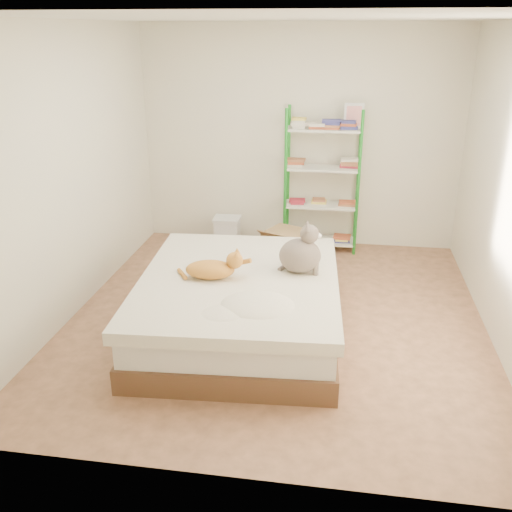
% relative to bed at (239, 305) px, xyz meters
% --- Properties ---
extents(room, '(3.81, 4.21, 2.61)m').
position_rel_bed_xyz_m(room, '(0.29, 0.35, 1.03)').
color(room, tan).
rests_on(room, ground).
extents(bed, '(1.82, 2.21, 0.54)m').
position_rel_bed_xyz_m(bed, '(0.00, 0.00, 0.00)').
color(bed, brown).
rests_on(bed, ground).
extents(orange_cat, '(0.52, 0.32, 0.20)m').
position_rel_bed_xyz_m(orange_cat, '(-0.24, -0.06, 0.37)').
color(orange_cat, '#CF8A41').
rests_on(orange_cat, bed).
extents(grey_cat, '(0.41, 0.35, 0.44)m').
position_rel_bed_xyz_m(grey_cat, '(0.50, 0.19, 0.49)').
color(grey_cat, gray).
rests_on(grey_cat, bed).
extents(shelf_unit, '(0.88, 0.36, 1.74)m').
position_rel_bed_xyz_m(shelf_unit, '(0.60, 2.23, 0.60)').
color(shelf_unit, '#23912A').
rests_on(shelf_unit, ground).
extents(cardboard_box, '(0.66, 0.68, 0.43)m').
position_rel_bed_xyz_m(cardboard_box, '(0.27, 1.71, -0.08)').
color(cardboard_box, '#A7815C').
rests_on(cardboard_box, ground).
extents(white_bin, '(0.33, 0.29, 0.37)m').
position_rel_bed_xyz_m(white_bin, '(-0.55, 2.13, -0.08)').
color(white_bin, silver).
rests_on(white_bin, ground).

